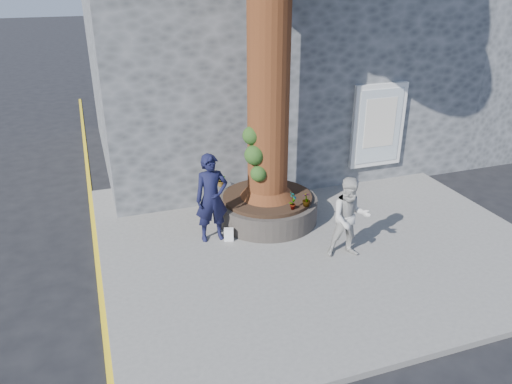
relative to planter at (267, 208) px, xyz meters
name	(u,v)px	position (x,y,z in m)	size (l,w,h in m)	color
ground	(264,275)	(-0.80, -2.00, -0.41)	(120.00, 120.00, 0.00)	black
pavement	(313,236)	(0.70, -1.00, -0.35)	(9.00, 8.00, 0.12)	slate
yellow_line	(99,277)	(-3.85, -1.00, -0.41)	(0.10, 30.00, 0.01)	yellow
stone_shop	(261,50)	(1.70, 5.20, 2.75)	(10.30, 8.30, 6.30)	#4A4D4F
neighbour_shop	(471,43)	(9.70, 5.20, 2.59)	(6.00, 8.00, 6.00)	#4A4D4F
planter	(267,208)	(0.00, 0.00, 0.00)	(2.30, 2.30, 0.60)	black
man	(212,198)	(-1.42, -0.47, 0.67)	(0.70, 0.46, 1.92)	black
woman	(350,218)	(0.98, -2.03, 0.55)	(0.82, 0.64, 1.69)	#B6B5AE
shopping_bag	(229,235)	(-1.13, -0.67, -0.15)	(0.20, 0.12, 0.28)	white
plant_a	(293,201)	(0.26, -0.85, 0.51)	(0.21, 0.15, 0.41)	gray
plant_b	(266,189)	(-0.06, -0.05, 0.49)	(0.20, 0.20, 0.37)	gray
plant_c	(306,200)	(0.61, -0.79, 0.46)	(0.18, 0.18, 0.31)	gray
plant_d	(221,180)	(-0.85, 0.85, 0.47)	(0.28, 0.25, 0.32)	gray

